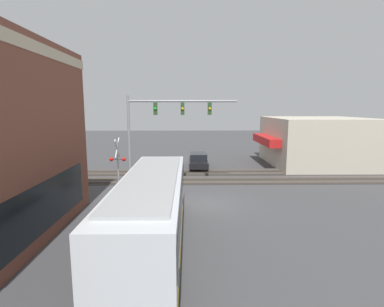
% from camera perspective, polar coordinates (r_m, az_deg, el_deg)
% --- Properties ---
extents(ground_plane, '(120.00, 120.00, 0.00)m').
position_cam_1_polar(ground_plane, '(18.90, 3.03, -9.66)').
color(ground_plane, '#424244').
extents(shop_building, '(10.23, 10.63, 4.91)m').
position_cam_1_polar(shop_building, '(33.97, 22.45, 2.17)').
color(shop_building, beige).
rests_on(shop_building, ground).
extents(city_bus, '(11.43, 2.59, 3.10)m').
position_cam_1_polar(city_bus, '(13.30, -7.63, -10.01)').
color(city_bus, silver).
rests_on(city_bus, ground).
extents(traffic_signal_gantry, '(0.42, 8.05, 6.83)m').
position_cam_1_polar(traffic_signal_gantry, '(22.22, -5.72, 6.47)').
color(traffic_signal_gantry, gray).
rests_on(traffic_signal_gantry, ground).
extents(crossing_signal, '(1.41, 1.18, 3.81)m').
position_cam_1_polar(crossing_signal, '(22.06, -13.95, -1.08)').
color(crossing_signal, gray).
rests_on(crossing_signal, ground).
extents(rail_track_near, '(2.60, 60.00, 0.15)m').
position_cam_1_polar(rail_track_near, '(24.65, 2.10, -5.19)').
color(rail_track_near, '#332D28').
rests_on(rail_track_near, ground).
extents(rail_track_far, '(2.60, 60.00, 0.15)m').
position_cam_1_polar(rail_track_far, '(27.77, 1.77, -3.59)').
color(rail_track_far, '#332D28').
rests_on(rail_track_far, ground).
extents(parked_car_black, '(4.60, 1.82, 1.52)m').
position_cam_1_polar(parked_car_black, '(29.80, 1.20, -1.41)').
color(parked_car_black, black).
rests_on(parked_car_black, ground).
extents(pedestrian_at_crossing, '(0.34, 0.34, 1.67)m').
position_cam_1_polar(pedestrian_at_crossing, '(22.38, -9.32, -4.58)').
color(pedestrian_at_crossing, '#473828').
rests_on(pedestrian_at_crossing, ground).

